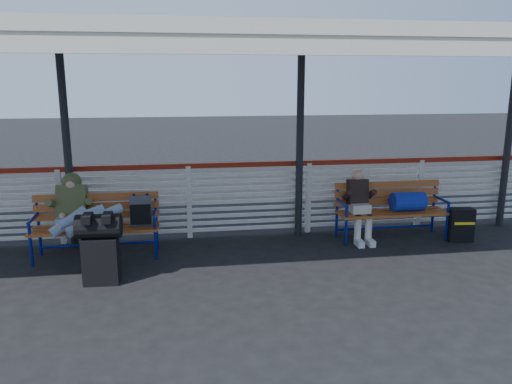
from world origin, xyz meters
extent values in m
plane|color=black|center=(0.00, 0.00, 0.00)|extent=(60.00, 60.00, 0.00)
cube|color=silver|center=(0.00, 1.90, 0.60)|extent=(12.00, 0.04, 1.04)
cube|color=maroon|center=(0.00, 1.90, 1.20)|extent=(12.00, 0.06, 0.08)
cube|color=silver|center=(0.00, 0.90, 3.08)|extent=(12.60, 3.60, 0.16)
cube|color=silver|center=(0.00, -0.85, 2.95)|extent=(12.60, 0.06, 0.30)
cylinder|color=black|center=(-1.80, 1.75, 1.50)|extent=(0.12, 0.12, 3.00)
cylinder|color=black|center=(1.80, 1.75, 1.50)|extent=(0.12, 0.12, 3.00)
cylinder|color=black|center=(5.50, 1.75, 1.50)|extent=(0.12, 0.12, 3.00)
cube|color=black|center=(-1.16, 0.16, 0.30)|extent=(0.45, 0.28, 0.60)
cylinder|color=black|center=(-1.16, 0.16, 0.76)|extent=(0.56, 0.33, 0.31)
cube|color=#AC6121|center=(-1.36, 1.11, 0.45)|extent=(1.80, 0.50, 0.04)
cube|color=#AC6121|center=(-1.36, 1.37, 0.72)|extent=(1.80, 0.10, 0.40)
cylinder|color=navy|center=(-2.21, 0.91, 0.23)|extent=(0.04, 0.04, 0.45)
cylinder|color=navy|center=(-0.51, 0.91, 0.23)|extent=(0.04, 0.04, 0.45)
cylinder|color=navy|center=(-2.21, 1.38, 0.45)|extent=(0.04, 0.04, 0.90)
cylinder|color=navy|center=(-0.51, 1.38, 0.45)|extent=(0.04, 0.04, 0.90)
cube|color=#4F5357|center=(-0.71, 1.13, 0.68)|extent=(0.30, 0.19, 0.43)
cube|color=#AC6121|center=(3.25, 1.29, 0.45)|extent=(1.80, 0.50, 0.04)
cube|color=#AC6121|center=(3.25, 1.55, 0.72)|extent=(1.80, 0.10, 0.40)
cylinder|color=navy|center=(2.40, 1.09, 0.23)|extent=(0.04, 0.04, 0.45)
cylinder|color=navy|center=(4.10, 1.09, 0.23)|extent=(0.04, 0.04, 0.45)
cylinder|color=navy|center=(2.40, 1.56, 0.45)|extent=(0.04, 0.04, 0.90)
cylinder|color=navy|center=(4.10, 1.56, 0.45)|extent=(0.04, 0.04, 0.90)
cylinder|color=navy|center=(3.50, 1.29, 0.63)|extent=(0.53, 0.31, 0.31)
cube|color=#8F9EC1|center=(-1.71, 1.16, 0.54)|extent=(0.36, 0.26, 0.18)
cube|color=#454B27|center=(-1.71, 1.36, 0.80)|extent=(0.42, 0.38, 0.53)
sphere|color=#454B27|center=(-1.71, 1.46, 1.08)|extent=(0.28, 0.28, 0.28)
sphere|color=tan|center=(-1.71, 1.42, 1.07)|extent=(0.21, 0.21, 0.21)
cube|color=black|center=(-1.28, 0.10, 0.88)|extent=(0.11, 0.27, 0.10)
cube|color=black|center=(-1.04, 0.10, 0.88)|extent=(0.11, 0.27, 0.10)
cube|color=beige|center=(2.70, 1.32, 0.53)|extent=(0.30, 0.24, 0.16)
cube|color=black|center=(2.70, 1.46, 0.78)|extent=(0.32, 0.23, 0.42)
sphere|color=tan|center=(2.70, 1.48, 1.05)|extent=(0.19, 0.19, 0.19)
cylinder|color=beige|center=(2.61, 1.14, 0.24)|extent=(0.11, 0.11, 0.46)
cylinder|color=beige|center=(2.79, 1.14, 0.24)|extent=(0.11, 0.11, 0.46)
cube|color=silver|center=(2.61, 1.04, 0.05)|extent=(0.10, 0.24, 0.10)
cube|color=silver|center=(2.79, 1.04, 0.05)|extent=(0.10, 0.24, 0.10)
cube|color=black|center=(4.30, 1.04, 0.27)|extent=(0.41, 0.26, 0.54)
cube|color=yellow|center=(4.30, 0.92, 0.33)|extent=(0.33, 0.06, 0.04)
camera|label=1|loc=(-0.14, -6.07, 2.55)|focal=35.00mm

